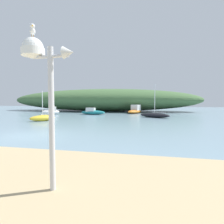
# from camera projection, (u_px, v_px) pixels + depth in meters

# --- Properties ---
(ground_plane) EXTENTS (120.00, 120.00, 0.00)m
(ground_plane) POSITION_uv_depth(u_px,v_px,m) (31.00, 135.00, 11.48)
(ground_plane) COLOR #7A99A8
(distant_hill) EXTENTS (40.87, 12.44, 4.68)m
(distant_hill) POSITION_uv_depth(u_px,v_px,m) (102.00, 100.00, 39.80)
(distant_hill) COLOR #476B3D
(distant_hill) RESTS_ON ground
(mast_structure) EXTENTS (1.16, 0.48, 3.26)m
(mast_structure) POSITION_uv_depth(u_px,v_px,m) (40.00, 66.00, 3.91)
(mast_structure) COLOR silver
(mast_structure) RESTS_ON beach_sand
(seagull_on_radar) EXTENTS (0.26, 0.32, 0.24)m
(seagull_on_radar) POSITION_uv_depth(u_px,v_px,m) (32.00, 30.00, 3.88)
(seagull_on_radar) COLOR orange
(seagull_on_radar) RESTS_ON mast_structure
(motorboat_off_point) EXTENTS (2.66, 2.74, 1.25)m
(motorboat_off_point) POSITION_uv_depth(u_px,v_px,m) (51.00, 111.00, 29.23)
(motorboat_off_point) COLOR white
(motorboat_off_point) RESTS_ON ground
(sailboat_mid_channel) EXTENTS (4.22, 3.01, 4.30)m
(sailboat_mid_channel) POSITION_uv_depth(u_px,v_px,m) (155.00, 115.00, 23.86)
(sailboat_mid_channel) COLOR black
(sailboat_mid_channel) RESTS_ON ground
(sailboat_outer_mooring) EXTENTS (2.30, 2.75, 3.21)m
(sailboat_outer_mooring) POSITION_uv_depth(u_px,v_px,m) (43.00, 118.00, 19.73)
(sailboat_outer_mooring) COLOR gold
(sailboat_outer_mooring) RESTS_ON ground
(motorboat_east_reach) EXTENTS (3.84, 1.16, 1.07)m
(motorboat_east_reach) POSITION_uv_depth(u_px,v_px,m) (93.00, 112.00, 29.05)
(motorboat_east_reach) COLOR teal
(motorboat_east_reach) RESTS_ON ground
(motorboat_far_right) EXTENTS (2.95, 4.62, 1.48)m
(motorboat_far_right) POSITION_uv_depth(u_px,v_px,m) (135.00, 110.00, 32.10)
(motorboat_far_right) COLOR orange
(motorboat_far_right) RESTS_ON ground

